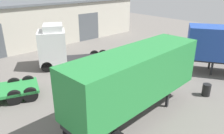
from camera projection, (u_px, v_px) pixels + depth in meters
name	position (u px, v px, depth m)	size (l,w,h in m)	color
ground_plane	(133.00, 88.00, 16.69)	(60.00, 60.00, 0.00)	slate
warehouse_building	(31.00, 22.00, 28.16)	(28.98, 8.60, 5.28)	#B7B2A3
tractor_unit_white	(58.00, 47.00, 20.19)	(7.03, 5.39, 4.05)	silver
container_trailer_green	(135.00, 77.00, 12.28)	(9.24, 3.00, 4.16)	#28843D
gravel_pile	(167.00, 41.00, 26.36)	(3.65, 3.65, 1.75)	#565147
oil_drum	(206.00, 90.00, 15.52)	(0.58, 0.58, 0.88)	black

